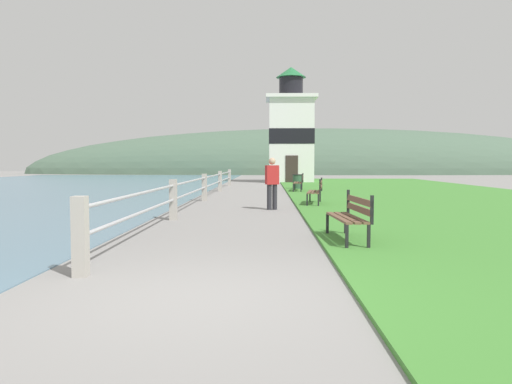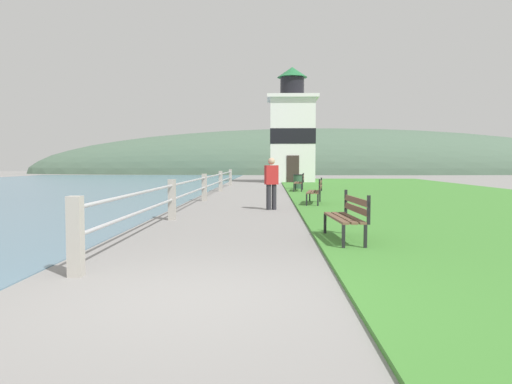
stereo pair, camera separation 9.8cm
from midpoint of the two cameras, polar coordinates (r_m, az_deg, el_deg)
name	(u,v)px [view 1 (the left image)]	position (r m, az deg, el deg)	size (l,w,h in m)	color
ground_plane	(196,298)	(5.63, -7.35, -11.95)	(160.00, 160.00, 0.00)	gray
grass_verge	(433,197)	(22.21, 19.44, -0.57)	(12.00, 47.07, 0.06)	#428433
seawall_railing	(204,185)	(19.38, -6.06, 0.81)	(0.18, 25.85, 1.05)	#A8A399
park_bench_near	(351,214)	(9.35, 10.53, -2.49)	(0.59, 1.80, 0.94)	brown
park_bench_midway	(317,190)	(17.42, 6.78, 0.24)	(0.72, 1.90, 0.94)	brown
park_bench_far	(300,181)	(25.31, 4.90, 1.23)	(0.65, 1.93, 0.94)	brown
lighthouse	(291,133)	(37.94, 3.93, 6.71)	(3.75, 3.75, 8.63)	white
person_strolling	(272,182)	(15.67, 1.67, 1.20)	(0.45, 0.33, 1.64)	#28282D
trash_bin	(297,182)	(27.48, 4.64, 1.16)	(0.54, 0.54, 0.84)	#2D5138
distant_hillside	(321,174)	(67.15, 7.41, 2.09)	(80.00, 16.00, 12.00)	#4C6651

